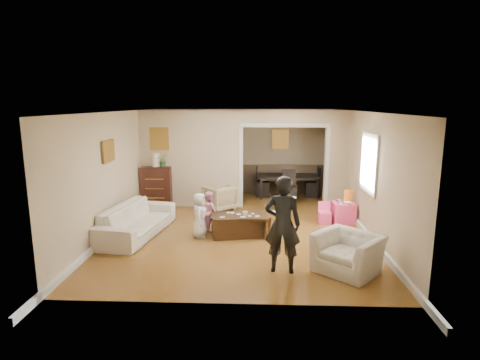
{
  "coord_description": "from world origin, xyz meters",
  "views": [
    {
      "loc": [
        0.36,
        -8.56,
        2.79
      ],
      "look_at": [
        0.0,
        0.2,
        1.05
      ],
      "focal_mm": 29.26,
      "sensor_mm": 36.0,
      "label": 1
    }
  ],
  "objects_px": {
    "armchair_back": "(220,198)",
    "cyan_cup": "(340,202)",
    "child_kneel_b": "(209,211)",
    "child_toddler": "(287,207)",
    "table_lamp": "(156,160)",
    "dining_table": "(287,186)",
    "coffee_cup": "(245,213)",
    "play_table": "(343,212)",
    "child_kneel_a": "(200,215)",
    "dresser": "(157,187)",
    "coffee_table": "(240,225)",
    "armchair_front": "(348,253)",
    "adult_person": "(283,224)",
    "sofa": "(137,220)"
  },
  "relations": [
    {
      "from": "child_kneel_b",
      "to": "table_lamp",
      "type": "bearing_deg",
      "value": 9.56
    },
    {
      "from": "coffee_table",
      "to": "dresser",
      "type": "bearing_deg",
      "value": 136.47
    },
    {
      "from": "dresser",
      "to": "coffee_table",
      "type": "height_order",
      "value": "dresser"
    },
    {
      "from": "coffee_cup",
      "to": "cyan_cup",
      "type": "relative_size",
      "value": 1.25
    },
    {
      "from": "cyan_cup",
      "to": "coffee_cup",
      "type": "bearing_deg",
      "value": -155.07
    },
    {
      "from": "child_kneel_a",
      "to": "child_toddler",
      "type": "xyz_separation_m",
      "value": [
        1.9,
        0.9,
        -0.05
      ]
    },
    {
      "from": "cyan_cup",
      "to": "child_kneel_b",
      "type": "distance_m",
      "value": 3.07
    },
    {
      "from": "armchair_back",
      "to": "coffee_cup",
      "type": "relative_size",
      "value": 7.13
    },
    {
      "from": "armchair_back",
      "to": "child_toddler",
      "type": "height_order",
      "value": "child_toddler"
    },
    {
      "from": "play_table",
      "to": "dresser",
      "type": "bearing_deg",
      "value": 165.62
    },
    {
      "from": "coffee_cup",
      "to": "child_kneel_b",
      "type": "bearing_deg",
      "value": 156.37
    },
    {
      "from": "child_kneel_b",
      "to": "armchair_front",
      "type": "bearing_deg",
      "value": -159.66
    },
    {
      "from": "cyan_cup",
      "to": "child_toddler",
      "type": "height_order",
      "value": "child_toddler"
    },
    {
      "from": "cyan_cup",
      "to": "child_kneel_b",
      "type": "bearing_deg",
      "value": -167.39
    },
    {
      "from": "armchair_back",
      "to": "dresser",
      "type": "relative_size",
      "value": 0.64
    },
    {
      "from": "table_lamp",
      "to": "play_table",
      "type": "bearing_deg",
      "value": -14.38
    },
    {
      "from": "armchair_back",
      "to": "table_lamp",
      "type": "height_order",
      "value": "table_lamp"
    },
    {
      "from": "dining_table",
      "to": "child_kneel_b",
      "type": "height_order",
      "value": "child_kneel_b"
    },
    {
      "from": "coffee_cup",
      "to": "play_table",
      "type": "bearing_deg",
      "value": 25.0
    },
    {
      "from": "play_table",
      "to": "child_kneel_b",
      "type": "relative_size",
      "value": 0.56
    },
    {
      "from": "armchair_front",
      "to": "adult_person",
      "type": "height_order",
      "value": "adult_person"
    },
    {
      "from": "play_table",
      "to": "cyan_cup",
      "type": "xyz_separation_m",
      "value": [
        -0.1,
        -0.05,
        0.28
      ]
    },
    {
      "from": "armchair_front",
      "to": "cyan_cup",
      "type": "bearing_deg",
      "value": 123.22
    },
    {
      "from": "table_lamp",
      "to": "child_kneel_a",
      "type": "height_order",
      "value": "table_lamp"
    },
    {
      "from": "cyan_cup",
      "to": "adult_person",
      "type": "height_order",
      "value": "adult_person"
    },
    {
      "from": "armchair_back",
      "to": "play_table",
      "type": "xyz_separation_m",
      "value": [
        3.02,
        -0.99,
        -0.09
      ]
    },
    {
      "from": "dining_table",
      "to": "table_lamp",
      "type": "bearing_deg",
      "value": -163.24
    },
    {
      "from": "armchair_front",
      "to": "dresser",
      "type": "height_order",
      "value": "dresser"
    },
    {
      "from": "table_lamp",
      "to": "adult_person",
      "type": "distance_m",
      "value": 5.12
    },
    {
      "from": "cyan_cup",
      "to": "armchair_front",
      "type": "bearing_deg",
      "value": -98.88
    },
    {
      "from": "table_lamp",
      "to": "dining_table",
      "type": "height_order",
      "value": "table_lamp"
    },
    {
      "from": "sofa",
      "to": "armchair_back",
      "type": "xyz_separation_m",
      "value": [
        1.58,
        2.09,
        -0.01
      ]
    },
    {
      "from": "table_lamp",
      "to": "coffee_table",
      "type": "height_order",
      "value": "table_lamp"
    },
    {
      "from": "cyan_cup",
      "to": "child_toddler",
      "type": "bearing_deg",
      "value": -169.99
    },
    {
      "from": "armchair_front",
      "to": "dining_table",
      "type": "bearing_deg",
      "value": 138.42
    },
    {
      "from": "armchair_front",
      "to": "table_lamp",
      "type": "xyz_separation_m",
      "value": [
        -4.22,
        3.99,
        0.97
      ]
    },
    {
      "from": "adult_person",
      "to": "child_toddler",
      "type": "height_order",
      "value": "adult_person"
    },
    {
      "from": "armchair_back",
      "to": "cyan_cup",
      "type": "bearing_deg",
      "value": 119.28
    },
    {
      "from": "dresser",
      "to": "armchair_front",
      "type": "bearing_deg",
      "value": -43.42
    },
    {
      "from": "dining_table",
      "to": "child_kneel_b",
      "type": "distance_m",
      "value": 3.85
    },
    {
      "from": "armchair_front",
      "to": "table_lamp",
      "type": "relative_size",
      "value": 2.76
    },
    {
      "from": "adult_person",
      "to": "cyan_cup",
      "type": "bearing_deg",
      "value": -112.46
    },
    {
      "from": "armchair_back",
      "to": "cyan_cup",
      "type": "height_order",
      "value": "armchair_back"
    },
    {
      "from": "play_table",
      "to": "dining_table",
      "type": "height_order",
      "value": "dining_table"
    },
    {
      "from": "child_kneel_b",
      "to": "child_toddler",
      "type": "bearing_deg",
      "value": -106.53
    },
    {
      "from": "play_table",
      "to": "coffee_table",
      "type": "bearing_deg",
      "value": -156.93
    },
    {
      "from": "dining_table",
      "to": "cyan_cup",
      "type": "bearing_deg",
      "value": -72.72
    },
    {
      "from": "coffee_table",
      "to": "child_kneel_b",
      "type": "xyz_separation_m",
      "value": [
        -0.7,
        0.3,
        0.22
      ]
    },
    {
      "from": "coffee_cup",
      "to": "child_toddler",
      "type": "distance_m",
      "value": 1.24
    },
    {
      "from": "table_lamp",
      "to": "dining_table",
      "type": "distance_m",
      "value": 4.0
    }
  ]
}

